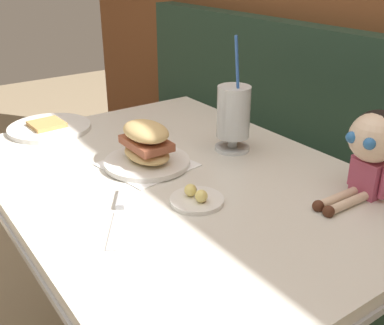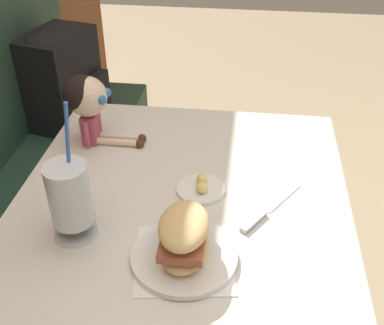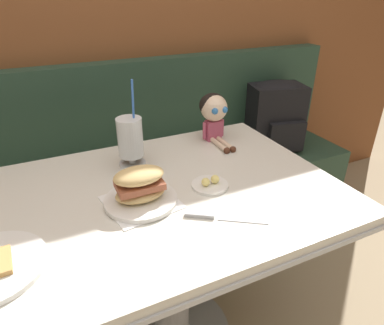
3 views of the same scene
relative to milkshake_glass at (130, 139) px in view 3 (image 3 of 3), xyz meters
The scene contains 9 objects.
wood_panel_wall 0.75m from the milkshake_glass, 85.68° to the left, with size 4.40×0.08×2.40m, color brown.
booth_bench 0.67m from the milkshake_glass, 83.21° to the left, with size 2.60×0.48×1.00m.
diner_table 0.37m from the milkshake_glass, 76.72° to the right, with size 1.11×0.81×0.74m.
milkshake_glass is the anchor object (origin of this frame).
sandwich_plate 0.26m from the milkshake_glass, 100.76° to the right, with size 0.23×0.23×0.12m.
butter_saucer 0.33m from the milkshake_glass, 54.08° to the right, with size 0.12×0.12×0.04m.
butter_knife 0.43m from the milkshake_glass, 74.76° to the right, with size 0.21×0.15×0.01m.
seated_doll 0.39m from the milkshake_glass, 11.55° to the left, with size 0.11×0.22×0.20m.
backpack 1.06m from the milkshake_glass, 22.13° to the left, with size 0.34×0.30×0.41m.
Camera 3 is at (-0.32, -0.69, 1.32)m, focal length 31.57 mm.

